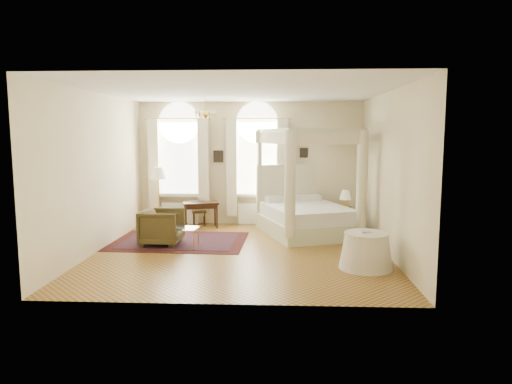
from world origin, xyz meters
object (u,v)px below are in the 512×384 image
(writing_desk, at_px, (201,206))
(floor_lamp, at_px, (158,176))
(armchair, at_px, (162,227))
(coffee_table, at_px, (184,229))
(side_table, at_px, (366,251))
(nightstand, at_px, (343,219))
(canopy_bed, at_px, (307,211))
(stool, at_px, (199,212))

(writing_desk, relative_size, floor_lamp, 0.63)
(armchair, bearing_deg, coffee_table, -105.88)
(coffee_table, distance_m, side_table, 3.92)
(nightstand, relative_size, writing_desk, 0.61)
(armchair, bearing_deg, canopy_bed, -67.12)
(stool, bearing_deg, nightstand, -8.15)
(nightstand, height_order, coffee_table, nightstand)
(writing_desk, xyz_separation_m, side_table, (3.63, -3.48, -0.26))
(coffee_table, bearing_deg, floor_lamp, 117.86)
(armchair, height_order, side_table, armchair)
(canopy_bed, distance_m, floor_lamp, 3.94)
(writing_desk, height_order, stool, writing_desk)
(writing_desk, distance_m, side_table, 5.04)
(nightstand, bearing_deg, side_table, -90.63)
(armchair, relative_size, coffee_table, 1.27)
(floor_lamp, bearing_deg, nightstand, -2.26)
(side_table, bearing_deg, nightstand, 89.37)
(floor_lamp, bearing_deg, armchair, -73.56)
(armchair, distance_m, floor_lamp, 2.15)
(nightstand, relative_size, armchair, 0.70)
(stool, height_order, floor_lamp, floor_lamp)
(canopy_bed, bearing_deg, stool, 161.12)
(stool, xyz_separation_m, floor_lamp, (-0.99, -0.35, 1.00))
(floor_lamp, bearing_deg, canopy_bed, -9.16)
(writing_desk, distance_m, coffee_table, 2.06)
(armchair, bearing_deg, floor_lamp, 18.74)
(canopy_bed, relative_size, coffee_table, 4.17)
(nightstand, bearing_deg, floor_lamp, 177.74)
(canopy_bed, xyz_separation_m, armchair, (-3.27, -1.23, -0.19))
(nightstand, distance_m, stool, 3.81)
(writing_desk, distance_m, floor_lamp, 1.34)
(canopy_bed, xyz_separation_m, floor_lamp, (-3.81, 0.61, 0.77))
(floor_lamp, height_order, side_table, floor_lamp)
(stool, xyz_separation_m, side_table, (3.73, -3.79, -0.03))
(floor_lamp, bearing_deg, stool, 19.62)
(writing_desk, height_order, coffee_table, writing_desk)
(floor_lamp, relative_size, side_table, 1.63)
(nightstand, xyz_separation_m, armchair, (-4.21, -1.65, 0.09))
(nightstand, relative_size, stool, 1.35)
(canopy_bed, bearing_deg, coffee_table, -153.04)
(stool, distance_m, side_table, 5.32)
(canopy_bed, relative_size, nightstand, 4.68)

